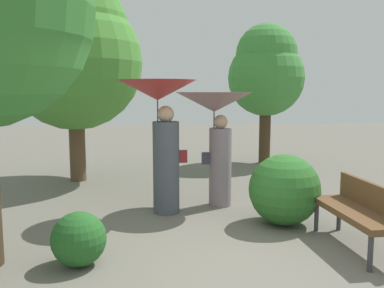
{
  "coord_description": "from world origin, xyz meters",
  "views": [
    {
      "loc": [
        -0.73,
        -4.49,
        1.97
      ],
      "look_at": [
        0.0,
        2.56,
        1.06
      ],
      "focal_mm": 38.38,
      "sensor_mm": 36.0,
      "label": 1
    }
  ],
  "objects": [
    {
      "name": "ground_plane",
      "position": [
        0.0,
        0.0,
        0.0
      ],
      "size": [
        40.0,
        40.0,
        0.0
      ],
      "primitive_type": "plane",
      "color": "#6B665B"
    },
    {
      "name": "person_left",
      "position": [
        -0.55,
        2.06,
        1.55
      ],
      "size": [
        1.24,
        1.24,
        2.15
      ],
      "rotation": [
        0.0,
        0.0,
        1.62
      ],
      "color": "#474C56",
      "rests_on": "ground"
    },
    {
      "name": "person_right",
      "position": [
        0.39,
        2.39,
        1.5
      ],
      "size": [
        1.3,
        1.3,
        1.96
      ],
      "rotation": [
        0.0,
        0.0,
        1.62
      ],
      "color": "gray",
      "rests_on": "ground"
    },
    {
      "name": "park_bench",
      "position": [
        1.89,
        0.27,
        0.51
      ],
      "size": [
        0.55,
        1.52,
        0.83
      ],
      "rotation": [
        0.0,
        0.0,
        -1.53
      ],
      "color": "#38383D",
      "rests_on": "ground"
    },
    {
      "name": "tree_near_right",
      "position": [
        2.42,
        6.49,
        2.53
      ],
      "size": [
        2.07,
        2.07,
        3.79
      ],
      "color": "#42301E",
      "rests_on": "ground"
    },
    {
      "name": "tree_mid_left",
      "position": [
        -2.33,
        4.72,
        2.82
      ],
      "size": [
        2.93,
        2.93,
        4.46
      ],
      "color": "brown",
      "rests_on": "ground"
    },
    {
      "name": "bush_path_left",
      "position": [
        1.24,
        1.28,
        0.53
      ],
      "size": [
        1.06,
        1.06,
        1.06
      ],
      "primitive_type": "sphere",
      "color": "#2D6B28",
      "rests_on": "ground"
    },
    {
      "name": "bush_path_right",
      "position": [
        -1.55,
        0.09,
        0.31
      ],
      "size": [
        0.62,
        0.62,
        0.62
      ],
      "primitive_type": "sphere",
      "color": "#235B23",
      "rests_on": "ground"
    }
  ]
}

